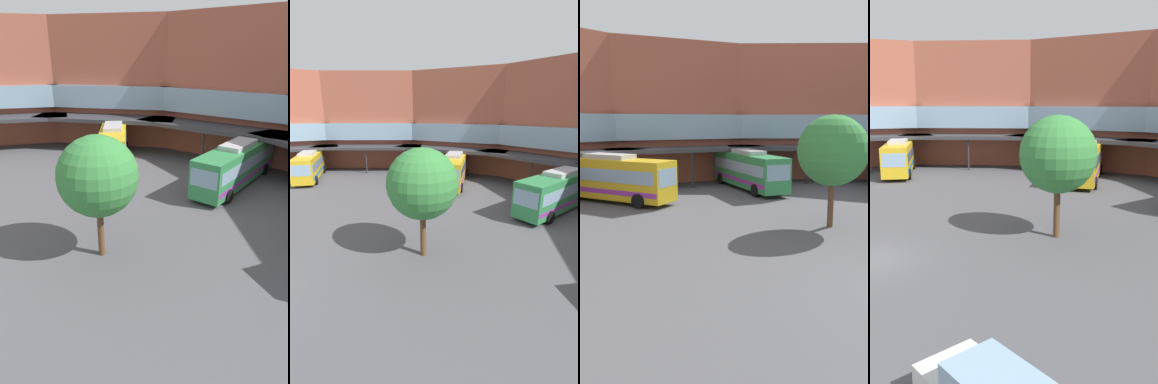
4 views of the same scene
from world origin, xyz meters
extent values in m
cube|color=#AD5942|center=(0.00, 33.76, 7.23)|extent=(16.12, 6.00, 14.45)
cube|color=#8CADC6|center=(0.00, 33.16, 5.78)|extent=(14.51, 6.24, 2.53)
cube|color=#38383D|center=(0.00, 28.76, 3.61)|extent=(16.12, 4.00, 0.40)
cylinder|color=#2D2D33|center=(0.00, 27.16, 1.81)|extent=(0.20, 0.20, 3.61)
cube|color=#AD5942|center=(-14.20, 30.63, 7.23)|extent=(17.15, 12.22, 14.45)
cube|color=#8CADC6|center=(-13.94, 30.08, 5.78)|extent=(15.79, 11.76, 2.53)
cube|color=#38383D|center=(-12.09, 26.09, 3.61)|extent=(16.31, 10.41, 0.40)
cylinder|color=#2D2D33|center=(-11.42, 24.64, 1.81)|extent=(0.20, 0.20, 3.61)
cube|color=#AD5942|center=(-25.76, 21.82, 7.23)|extent=(15.00, 16.18, 14.45)
cube|color=#8CADC6|center=(-25.30, 21.43, 5.78)|extent=(14.14, 15.10, 2.53)
cube|color=#38383D|center=(-21.95, 18.59, 3.61)|extent=(13.47, 14.88, 0.40)
cylinder|color=#2D2D33|center=(-20.72, 17.55, 1.81)|extent=(0.20, 0.20, 3.61)
cube|color=gold|center=(-8.28, 23.33, 1.90)|extent=(8.97, 10.30, 3.10)
cube|color=#8CADC6|center=(-8.28, 23.33, 2.27)|extent=(8.59, 9.81, 0.99)
cube|color=purple|center=(-8.28, 23.33, 1.03)|extent=(8.85, 10.14, 0.37)
cube|color=#8CADC6|center=(-4.82, 19.02, 2.27)|extent=(1.82, 1.49, 1.37)
cube|color=#B2B2B7|center=(-8.28, 23.33, 3.63)|extent=(3.90, 4.25, 0.36)
cylinder|color=black|center=(-4.92, 21.16, 0.55)|extent=(0.92, 1.05, 1.10)
cylinder|color=black|center=(-6.89, 19.58, 0.55)|extent=(0.92, 1.05, 1.10)
cylinder|color=black|center=(-9.67, 27.09, 0.55)|extent=(0.92, 1.05, 1.10)
cylinder|color=black|center=(-11.65, 25.50, 0.55)|extent=(0.92, 1.05, 1.10)
cube|color=gold|center=(-22.56, 10.20, 1.82)|extent=(10.12, 6.65, 2.94)
cube|color=#8CADC6|center=(-22.56, 10.20, 2.17)|extent=(9.60, 6.43, 0.94)
cube|color=#267FBF|center=(-22.56, 10.20, 1.00)|extent=(9.95, 6.59, 0.35)
cube|color=#8CADC6|center=(-18.09, 8.01, 2.17)|extent=(1.07, 2.01, 1.29)
cube|color=#B2B2B7|center=(-22.56, 10.20, 3.47)|extent=(4.01, 3.15, 0.36)
cylinder|color=black|center=(-18.95, 9.81, 0.55)|extent=(1.12, 0.75, 1.10)
cylinder|color=black|center=(-20.04, 7.58, 0.55)|extent=(1.12, 0.75, 1.10)
cylinder|color=black|center=(-25.08, 12.82, 0.55)|extent=(1.12, 0.75, 1.10)
cylinder|color=black|center=(-26.17, 10.60, 0.55)|extent=(1.12, 0.75, 1.10)
cube|color=#338C4C|center=(4.57, 24.33, 1.85)|extent=(2.74, 11.69, 3.00)
cube|color=#8CADC6|center=(4.57, 24.33, 2.21)|extent=(2.77, 10.99, 0.96)
cube|color=purple|center=(4.57, 24.33, 1.01)|extent=(2.76, 11.46, 0.36)
cube|color=#8CADC6|center=(4.43, 18.57, 2.21)|extent=(2.16, 0.17, 1.32)
cube|color=#B2B2B7|center=(4.57, 24.33, 3.53)|extent=(1.82, 4.23, 0.36)
cylinder|color=black|center=(5.70, 20.35, 0.55)|extent=(0.33, 1.11, 1.10)
cylinder|color=black|center=(3.25, 20.41, 0.55)|extent=(0.33, 1.11, 1.10)
cylinder|color=black|center=(3.44, 28.32, 0.55)|extent=(0.33, 1.11, 1.10)
cylinder|color=brown|center=(2.76, 9.63, 1.75)|extent=(0.36, 0.36, 3.50)
sphere|color=#38843D|center=(2.76, 9.63, 4.67)|extent=(4.24, 4.24, 4.24)
camera|label=1|loc=(14.03, -1.70, 10.44)|focal=30.89mm
camera|label=2|loc=(14.23, 0.68, 8.69)|focal=24.17mm
camera|label=3|loc=(-13.03, -10.37, 6.43)|focal=38.70mm
camera|label=4|loc=(18.95, -5.21, 7.35)|focal=38.00mm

